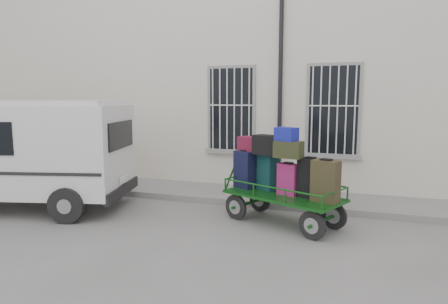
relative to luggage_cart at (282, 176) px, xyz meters
The scene contains 5 objects.
ground 1.83m from the luggage_cart, 164.16° to the right, with size 80.00×80.00×0.00m, color #62635E.
building 5.66m from the luggage_cart, 106.34° to the left, with size 24.00×5.15×6.00m.
sidewalk 2.49m from the luggage_cart, 129.94° to the left, with size 24.00×1.70×0.15m, color slate.
luggage_cart is the anchor object (origin of this frame).
van 6.04m from the luggage_cart, behind, with size 5.29×3.19×2.49m.
Camera 1 is at (2.90, -7.47, 2.55)m, focal length 32.00 mm.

